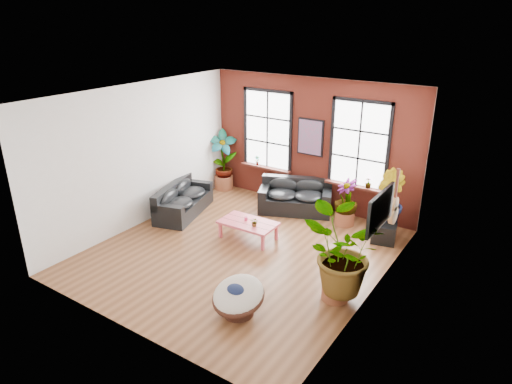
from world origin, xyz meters
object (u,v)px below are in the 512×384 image
Objects in this scene: sofa_left at (182,201)px; sofa_back at (296,197)px; coffee_table at (248,224)px; papasan_chair at (238,297)px.

sofa_back is at bearing -69.50° from sofa_left.
sofa_back is 2.06m from coffee_table.
sofa_left is 2.10× the size of papasan_chair.
sofa_left reaches higher than papasan_chair.
papasan_chair is at bearing -96.38° from sofa_back.
papasan_chair reaches higher than coffee_table.
sofa_back reaches higher than sofa_left.
coffee_table is 1.31× the size of papasan_chair.
sofa_left is 1.60× the size of coffee_table.
papasan_chair is (3.81, -2.73, 0.00)m from sofa_left.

